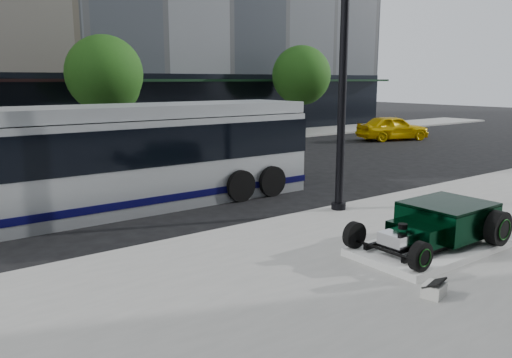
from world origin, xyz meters
TOP-DOWN VIEW (x-y plane):
  - ground at (0.00, 0.00)m, footprint 120.00×120.00m
  - sidewalk_far at (0.00, 14.00)m, footprint 70.00×4.00m
  - street_trees at (1.15, 13.07)m, footprint 29.80×3.80m
  - display_plinth at (0.84, -5.97)m, footprint 3.40×1.80m
  - hot_rod at (1.17, -5.97)m, footprint 3.22×2.00m
  - info_plaque at (-1.05, -7.34)m, footprint 0.46×0.39m
  - lamppost at (1.80, -2.40)m, footprint 0.40×0.40m
  - transit_bus at (-2.97, 1.67)m, footprint 12.12×2.88m
  - white_sedan at (2.64, 6.80)m, footprint 4.80×2.75m
  - yellow_taxi at (16.91, 7.79)m, footprint 4.74×3.08m

SIDE VIEW (x-z plane):
  - ground at x=0.00m, z-range 0.00..0.00m
  - sidewalk_far at x=0.00m, z-range 0.00..0.12m
  - display_plinth at x=0.84m, z-range 0.12..0.27m
  - info_plaque at x=-1.05m, z-range 0.09..0.40m
  - white_sedan at x=2.64m, z-range 0.00..1.31m
  - hot_rod at x=1.17m, z-range 0.29..1.10m
  - yellow_taxi at x=16.91m, z-range 0.00..1.50m
  - transit_bus at x=-2.97m, z-range 0.02..2.95m
  - lamppost at x=1.80m, z-range -0.15..7.06m
  - street_trees at x=1.15m, z-range 0.92..6.62m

